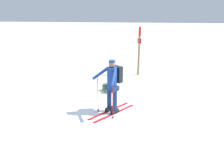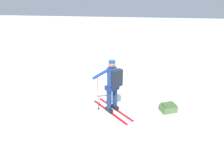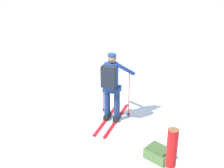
{
  "view_description": "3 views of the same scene",
  "coord_description": "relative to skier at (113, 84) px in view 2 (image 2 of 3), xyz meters",
  "views": [
    {
      "loc": [
        0.68,
        -6.92,
        3.31
      ],
      "look_at": [
        0.05,
        -0.49,
        0.99
      ],
      "focal_mm": 35.0,
      "sensor_mm": 36.0,
      "label": 1
    },
    {
      "loc": [
        4.94,
        0.51,
        3.33
      ],
      "look_at": [
        0.05,
        -0.49,
        0.99
      ],
      "focal_mm": 28.0,
      "sensor_mm": 36.0,
      "label": 2
    },
    {
      "loc": [
        2.45,
        6.01,
        4.03
      ],
      "look_at": [
        0.05,
        -0.49,
        0.99
      ],
      "focal_mm": 50.0,
      "sensor_mm": 36.0,
      "label": 3
    }
  ],
  "objects": [
    {
      "name": "ground_plane",
      "position": [
        -0.07,
        0.47,
        -1.01
      ],
      "size": [
        80.0,
        80.0,
        0.0
      ],
      "primitive_type": "plane",
      "color": "white"
    },
    {
      "name": "skier",
      "position": [
        0.0,
        0.0,
        0.0
      ],
      "size": [
        1.42,
        1.6,
        1.76
      ],
      "color": "red",
      "rests_on": "ground_plane"
    },
    {
      "name": "dropped_backpack",
      "position": [
        -0.35,
        1.83,
        -0.88
      ],
      "size": [
        0.56,
        0.62,
        0.28
      ],
      "color": "#4C6B38",
      "rests_on": "ground_plane"
    }
  ]
}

